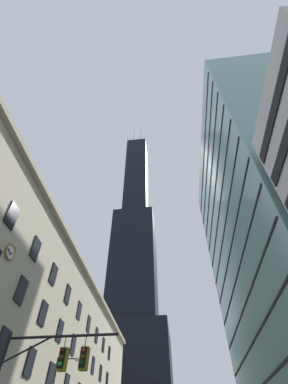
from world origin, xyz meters
name	(u,v)px	position (x,y,z in m)	size (l,w,h in m)	color
station_building	(21,360)	(-18.63, 25.44, 11.48)	(15.93, 62.90, 23.00)	#BCAF93
dark_skyscraper	(133,290)	(-13.90, 88.20, 50.45)	(26.70, 26.70, 172.12)	black
traffic_signal_mast	(42,377)	(-4.75, 2.49, 4.98)	(6.30, 0.63, 6.91)	black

